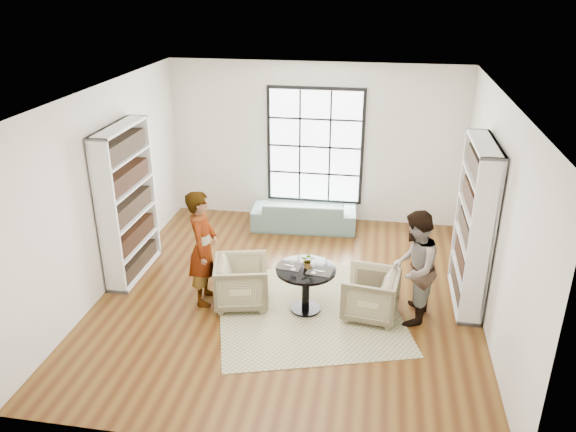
% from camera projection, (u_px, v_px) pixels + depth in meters
% --- Properties ---
extents(ground, '(6.00, 6.00, 0.00)m').
position_uv_depth(ground, '(289.00, 295.00, 8.40)').
color(ground, brown).
extents(room_shell, '(6.00, 6.01, 6.00)m').
position_uv_depth(room_shell, '(295.00, 204.00, 8.39)').
color(room_shell, silver).
rests_on(room_shell, ground).
extents(rug, '(3.14, 3.14, 0.01)m').
position_uv_depth(rug, '(309.00, 310.00, 8.01)').
color(rug, tan).
rests_on(rug, ground).
extents(pedestal_table, '(0.84, 0.84, 0.67)m').
position_uv_depth(pedestal_table, '(306.00, 280.00, 7.83)').
color(pedestal_table, black).
rests_on(pedestal_table, ground).
extents(sofa, '(1.97, 0.87, 0.56)m').
position_uv_depth(sofa, '(304.00, 214.00, 10.52)').
color(sofa, slate).
rests_on(sofa, ground).
extents(armchair_left, '(0.92, 0.91, 0.70)m').
position_uv_depth(armchair_left, '(242.00, 282.00, 8.06)').
color(armchair_left, tan).
rests_on(armchair_left, ground).
extents(armchair_right, '(0.83, 0.81, 0.68)m').
position_uv_depth(armchair_right, '(370.00, 294.00, 7.77)').
color(armchair_right, '#C1BB8A').
rests_on(armchair_right, ground).
extents(person_left, '(0.45, 0.65, 1.71)m').
position_uv_depth(person_left, '(203.00, 248.00, 7.94)').
color(person_left, gray).
rests_on(person_left, ground).
extents(person_right, '(0.76, 0.89, 1.61)m').
position_uv_depth(person_right, '(414.00, 268.00, 7.50)').
color(person_right, gray).
rests_on(person_right, ground).
extents(placemat_left, '(0.38, 0.31, 0.01)m').
position_uv_depth(placemat_left, '(289.00, 266.00, 7.82)').
color(placemat_left, '#292623').
rests_on(placemat_left, pedestal_table).
extents(placemat_right, '(0.38, 0.31, 0.01)m').
position_uv_depth(placemat_right, '(320.00, 271.00, 7.68)').
color(placemat_right, '#292623').
rests_on(placemat_right, pedestal_table).
extents(cutlery_left, '(0.17, 0.24, 0.01)m').
position_uv_depth(cutlery_left, '(289.00, 265.00, 7.82)').
color(cutlery_left, '#B7B8BC').
rests_on(cutlery_left, placemat_left).
extents(cutlery_right, '(0.17, 0.24, 0.01)m').
position_uv_depth(cutlery_right, '(320.00, 271.00, 7.68)').
color(cutlery_right, '#B7B8BC').
rests_on(cutlery_right, placemat_right).
extents(wine_glass_left, '(0.09, 0.09, 0.19)m').
position_uv_depth(wine_glass_left, '(293.00, 261.00, 7.67)').
color(wine_glass_left, silver).
rests_on(wine_glass_left, pedestal_table).
extents(wine_glass_right, '(0.09, 0.09, 0.19)m').
position_uv_depth(wine_glass_right, '(313.00, 264.00, 7.59)').
color(wine_glass_right, silver).
rests_on(wine_glass_right, pedestal_table).
extents(flower_centerpiece, '(0.22, 0.20, 0.22)m').
position_uv_depth(flower_centerpiece, '(309.00, 261.00, 7.74)').
color(flower_centerpiece, gray).
rests_on(flower_centerpiece, pedestal_table).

